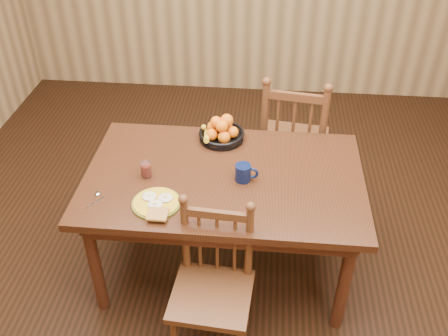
# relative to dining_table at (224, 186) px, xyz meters

# --- Properties ---
(room) EXTENTS (4.52, 5.02, 2.72)m
(room) POSITION_rel_dining_table_xyz_m (0.00, 0.00, 0.68)
(room) COLOR black
(room) RESTS_ON ground
(dining_table) EXTENTS (1.60, 1.00, 0.75)m
(dining_table) POSITION_rel_dining_table_xyz_m (0.00, 0.00, 0.00)
(dining_table) COLOR black
(dining_table) RESTS_ON ground
(chair_far) EXTENTS (0.53, 0.51, 1.05)m
(chair_far) POSITION_rel_dining_table_xyz_m (0.43, 0.74, -0.16)
(chair_far) COLOR #452314
(chair_far) RESTS_ON ground
(chair_near) EXTENTS (0.44, 0.42, 0.90)m
(chair_near) POSITION_rel_dining_table_xyz_m (-0.01, -0.57, -0.22)
(chair_near) COLOR #452314
(chair_near) RESTS_ON ground
(breakfast_plate) EXTENTS (0.26, 0.29, 0.04)m
(breakfast_plate) POSITION_rel_dining_table_xyz_m (-0.33, -0.29, 0.10)
(breakfast_plate) COLOR #59601E
(breakfast_plate) RESTS_ON dining_table
(fork) EXTENTS (0.04, 0.18, 0.00)m
(fork) POSITION_rel_dining_table_xyz_m (-0.36, -0.31, 0.09)
(fork) COLOR silver
(fork) RESTS_ON dining_table
(spoon) EXTENTS (0.08, 0.15, 0.01)m
(spoon) POSITION_rel_dining_table_xyz_m (-0.67, -0.26, 0.09)
(spoon) COLOR silver
(spoon) RESTS_ON dining_table
(coffee_mug) EXTENTS (0.13, 0.09, 0.10)m
(coffee_mug) POSITION_rel_dining_table_xyz_m (0.12, -0.03, 0.14)
(coffee_mug) COLOR #0A1337
(coffee_mug) RESTS_ON dining_table
(juice_glass) EXTENTS (0.06, 0.06, 0.09)m
(juice_glass) POSITION_rel_dining_table_xyz_m (-0.44, -0.05, 0.13)
(juice_glass) COLOR silver
(juice_glass) RESTS_ON dining_table
(fruit_bowl) EXTENTS (0.29, 0.29, 0.17)m
(fruit_bowl) POSITION_rel_dining_table_xyz_m (-0.05, 0.37, 0.14)
(fruit_bowl) COLOR black
(fruit_bowl) RESTS_ON dining_table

